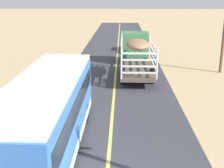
% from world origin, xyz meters
% --- Properties ---
extents(livestock_truck, '(2.53, 9.70, 3.02)m').
position_xyz_m(livestock_truck, '(1.65, 17.82, 1.79)').
color(livestock_truck, '#3F7F4C').
rests_on(livestock_truck, road_surface).
extents(bus, '(2.54, 10.00, 3.21)m').
position_xyz_m(bus, '(-2.49, 2.86, 1.75)').
color(bus, '#3872C6').
rests_on(bus, road_surface).
extents(car_far, '(1.80, 4.40, 1.46)m').
position_xyz_m(car_far, '(1.85, 26.28, 0.69)').
color(car_far, '#264C8C').
rests_on(car_far, road_surface).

